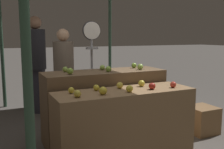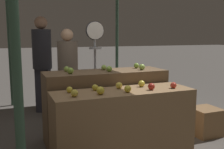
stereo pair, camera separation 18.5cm
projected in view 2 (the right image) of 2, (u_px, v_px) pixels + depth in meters
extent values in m
cylinder|color=#33513D|center=(16.00, 51.00, 1.81)|extent=(0.07, 0.07, 2.70)
cylinder|color=#33513D|center=(9.00, 41.00, 5.34)|extent=(0.07, 0.07, 2.70)
cylinder|color=#33513D|center=(117.00, 40.00, 6.22)|extent=(0.07, 0.07, 2.70)
cube|color=olive|center=(123.00, 124.00, 3.14)|extent=(1.69, 0.55, 0.82)
cube|color=brown|center=(106.00, 105.00, 3.68)|extent=(1.69, 0.55, 0.97)
sphere|color=gold|center=(74.00, 93.00, 2.75)|extent=(0.08, 0.08, 0.08)
sphere|color=gold|center=(100.00, 91.00, 2.86)|extent=(0.09, 0.09, 0.09)
sphere|color=gold|center=(127.00, 89.00, 2.97)|extent=(0.08, 0.08, 0.08)
sphere|color=#AD281E|center=(151.00, 87.00, 3.10)|extent=(0.08, 0.08, 0.08)
sphere|color=red|center=(173.00, 85.00, 3.20)|extent=(0.08, 0.08, 0.08)
sphere|color=gold|center=(70.00, 90.00, 2.95)|extent=(0.07, 0.07, 0.07)
sphere|color=gold|center=(95.00, 88.00, 3.07)|extent=(0.07, 0.07, 0.07)
sphere|color=yellow|center=(119.00, 85.00, 3.18)|extent=(0.08, 0.08, 0.08)
sphere|color=gold|center=(142.00, 84.00, 3.29)|extent=(0.08, 0.08, 0.08)
sphere|color=#84AD3D|center=(70.00, 71.00, 3.31)|extent=(0.08, 0.08, 0.08)
sphere|color=#84AD3D|center=(109.00, 69.00, 3.51)|extent=(0.08, 0.08, 0.08)
sphere|color=#8EB247|center=(142.00, 67.00, 3.70)|extent=(0.08, 0.08, 0.08)
sphere|color=#8EB247|center=(66.00, 69.00, 3.52)|extent=(0.07, 0.07, 0.07)
sphere|color=#8EB247|center=(104.00, 67.00, 3.70)|extent=(0.07, 0.07, 0.07)
sphere|color=#7AA338|center=(136.00, 66.00, 3.91)|extent=(0.08, 0.08, 0.08)
cylinder|color=#99999E|center=(95.00, 77.00, 4.28)|extent=(0.04, 0.04, 1.56)
cylinder|color=black|center=(95.00, 31.00, 4.17)|extent=(0.30, 0.01, 0.30)
cylinder|color=silver|center=(95.00, 31.00, 4.15)|extent=(0.28, 0.02, 0.28)
cylinder|color=#99999E|center=(95.00, 44.00, 4.18)|extent=(0.01, 0.01, 0.14)
cylinder|color=#99999E|center=(95.00, 48.00, 4.19)|extent=(0.20, 0.20, 0.03)
cube|color=#2D2D38|center=(69.00, 99.00, 4.52)|extent=(0.29, 0.24, 0.73)
cylinder|color=#756656|center=(68.00, 60.00, 4.42)|extent=(0.44, 0.44, 0.63)
sphere|color=tan|center=(67.00, 35.00, 4.36)|extent=(0.21, 0.21, 0.21)
cube|color=#2D2D38|center=(43.00, 90.00, 5.01)|extent=(0.31, 0.26, 0.84)
cylinder|color=#232328|center=(42.00, 49.00, 4.89)|extent=(0.48, 0.48, 0.73)
sphere|color=#936B51|center=(41.00, 23.00, 4.82)|extent=(0.24, 0.24, 0.24)
cube|color=olive|center=(205.00, 121.00, 3.87)|extent=(0.40, 0.40, 0.40)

